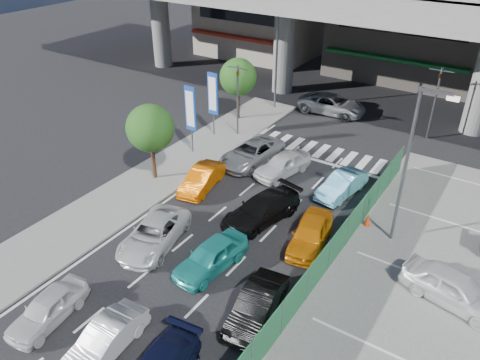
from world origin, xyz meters
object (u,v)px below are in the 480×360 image
Objects in this scene: traffic_light_right at (438,86)px; parked_sedan_white at (454,288)px; signboard_far at (213,96)px; van_white_back_left at (48,308)px; street_lamp_right at (412,156)px; traffic_cone at (368,220)px; hatch_white_back_mid at (105,340)px; hatch_black_mid_right at (257,306)px; street_lamp_left at (279,51)px; taxi_teal_mid at (211,256)px; sedan_black_mid at (262,209)px; tree_near at (150,128)px; sedan_white_front_mid at (283,164)px; taxi_orange_right at (310,234)px; signboard_near at (191,111)px; kei_truck_front_right at (342,185)px; wagon_silver_front_left at (252,153)px; taxi_orange_left at (202,179)px; traffic_light_left at (238,83)px; crossing_wagon_silver at (332,104)px; tree_far at (238,77)px.

traffic_light_right is 16.97m from parked_sedan_white.
signboard_far reaches higher than van_white_back_left.
traffic_cone is (-1.57, 0.39, -4.37)m from street_lamp_right.
hatch_white_back_mid is 0.86× the size of parked_sedan_white.
street_lamp_right is 9.65m from hatch_black_mid_right.
taxi_teal_mid is (7.03, -18.71, -4.08)m from street_lamp_left.
van_white_back_left is 0.90× the size of taxi_teal_mid.
traffic_light_right reaches higher than van_white_back_left.
sedan_black_mid is at bearing -40.79° from signboard_far.
hatch_white_back_mid is (7.16, -10.65, -2.77)m from tree_near.
street_lamp_right is 11.65× the size of traffic_cone.
sedan_white_front_mid is at bearing 89.71° from hatch_white_back_mid.
taxi_orange_right is at bearing -120.53° from traffic_cone.
kei_truck_front_right is at bearing 3.20° from signboard_near.
sedan_white_front_mid is 0.94× the size of parked_sedan_white.
signboard_far is 5.39m from wagon_silver_front_left.
tree_near is 4.19m from taxi_orange_left.
taxi_orange_right is at bearing -55.49° from street_lamp_left.
traffic_light_left reaches higher than kei_truck_front_right.
hatch_white_back_mid is at bearing -178.75° from crossing_wagon_silver.
signboard_near is 4.01m from tree_near.
sedan_black_mid is at bearing -152.37° from traffic_cone.
sedan_black_mid is at bearing -47.63° from wagon_silver_front_left.
traffic_cone is at bearing 48.48° from taxi_orange_right.
sedan_white_front_mid reaches higher than van_white_back_left.
traffic_cone is (2.36, -2.19, -0.23)m from kei_truck_front_right.
parked_sedan_white is at bearing -41.48° from street_lamp_right.
taxi_teal_mid is 0.94× the size of parked_sedan_white.
traffic_cone is at bearing 61.48° from taxi_teal_mid.
tree_far reaches higher than taxi_orange_right.
street_lamp_left is (-0.13, 6.00, 0.83)m from traffic_light_left.
street_lamp_right is at bearing -41.63° from street_lamp_left.
street_lamp_left is 1.68× the size of sedan_black_mid.
tree_far is at bearing 70.81° from parked_sedan_white.
traffic_cone is (1.58, 8.54, -0.25)m from hatch_black_mid_right.
taxi_teal_mid is 0.85× the size of sedan_black_mid.
tree_near is 6.88m from wagon_silver_front_left.
wagon_silver_front_left is (-0.22, 15.86, 0.07)m from van_white_back_left.
crossing_wagon_silver is at bearing 72.86° from tree_near.
crossing_wagon_silver is (-9.35, 13.64, -4.03)m from street_lamp_right.
parked_sedan_white is (6.70, -0.22, 0.11)m from taxi_orange_right.
kei_truck_front_right is (2.55, 9.29, -0.06)m from taxi_teal_mid.
van_white_back_left is 0.98× the size of hatch_white_back_mid.
taxi_orange_right reaches higher than van_white_back_left.
street_lamp_left is at bearing 85.01° from signboard_near.
sedan_black_mid and sedan_white_front_mid have the same top height.
parked_sedan_white is at bearing 27.27° from taxi_teal_mid.
taxi_orange_left is (-9.41, -14.29, -3.29)m from traffic_light_right.
street_lamp_right reaches higher than tree_near.
traffic_light_right reaches higher than sedan_white_front_mid.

